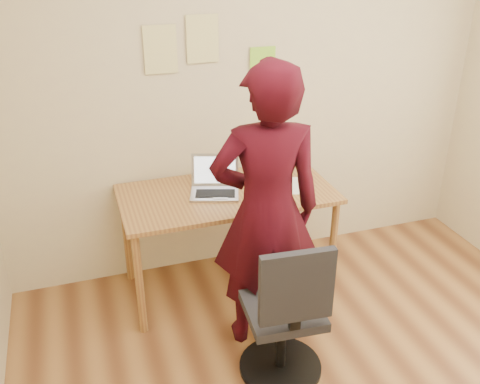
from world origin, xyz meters
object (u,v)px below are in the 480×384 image
object	(u,v)px
laptop	(215,185)
phone	(284,198)
desk	(227,204)
person	(266,212)
office_chair	(286,321)

from	to	relation	value
laptop	phone	bearing A→B (deg)	-14.03
desk	person	world-z (taller)	person
desk	person	size ratio (longest dim) A/B	0.81
laptop	desk	bearing A→B (deg)	-6.38
laptop	office_chair	size ratio (longest dim) A/B	0.42
laptop	office_chair	world-z (taller)	laptop
laptop	person	xyz separation A→B (m)	(0.14, -0.59, 0.08)
desk	laptop	xyz separation A→B (m)	(-0.07, 0.03, 0.14)
laptop	phone	xyz separation A→B (m)	(0.39, -0.24, -0.04)
desk	office_chair	world-z (taller)	office_chair
phone	person	world-z (taller)	person
desk	office_chair	xyz separation A→B (m)	(0.04, -0.93, -0.26)
office_chair	person	bearing A→B (deg)	91.57
desk	person	bearing A→B (deg)	-83.49
person	phone	bearing A→B (deg)	-117.38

